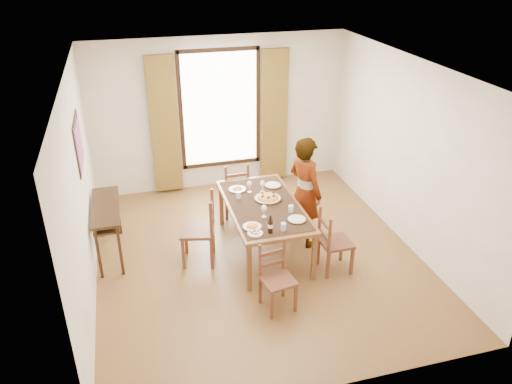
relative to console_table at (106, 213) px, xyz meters
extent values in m
plane|color=#552E1A|center=(2.03, -0.60, -0.68)|extent=(5.00, 5.00, 0.00)
cube|color=silver|center=(2.03, 1.90, 0.67)|extent=(4.50, 0.10, 2.70)
cube|color=silver|center=(2.03, -3.10, 0.67)|extent=(4.50, 0.10, 2.70)
cube|color=silver|center=(-0.22, -0.60, 0.67)|extent=(0.10, 5.00, 2.70)
cube|color=silver|center=(4.28, -0.60, 0.67)|extent=(0.10, 5.00, 2.70)
cube|color=white|center=(2.03, -0.60, 2.04)|extent=(4.50, 5.00, 0.04)
cube|color=white|center=(2.03, 1.87, 0.77)|extent=(1.30, 0.04, 2.00)
cube|color=brown|center=(1.05, 1.81, 0.57)|extent=(0.48, 0.10, 2.40)
cube|color=brown|center=(3.01, 1.81, 0.57)|extent=(0.48, 0.10, 2.40)
cube|color=black|center=(-0.21, 0.00, 1.07)|extent=(0.02, 0.86, 0.66)
cube|color=red|center=(-0.20, 0.00, 1.07)|extent=(0.01, 0.76, 0.56)
cube|color=#332011|center=(0.00, 0.00, 0.10)|extent=(0.38, 1.20, 0.04)
cube|color=#332011|center=(0.00, 0.00, -0.02)|extent=(0.34, 1.10, 0.03)
cube|color=#332011|center=(-0.14, -0.55, -0.30)|extent=(0.04, 0.04, 0.76)
cube|color=#332011|center=(-0.14, 0.55, -0.30)|extent=(0.04, 0.04, 0.76)
cube|color=#332011|center=(0.14, -0.55, -0.30)|extent=(0.04, 0.04, 0.76)
cube|color=#332011|center=(0.14, 0.55, -0.30)|extent=(0.04, 0.04, 0.76)
cube|color=brown|center=(2.16, -0.47, 0.04)|extent=(1.00, 1.88, 0.05)
cube|color=black|center=(2.16, -0.47, 0.07)|extent=(0.92, 1.73, 0.01)
cube|color=brown|center=(1.72, -1.34, -0.33)|extent=(0.06, 0.06, 0.70)
cube|color=brown|center=(1.72, 0.41, -0.33)|extent=(0.06, 0.06, 0.70)
cube|color=brown|center=(2.60, -1.34, -0.33)|extent=(0.06, 0.06, 0.70)
cube|color=brown|center=(2.60, 0.41, -0.33)|extent=(0.06, 0.06, 0.70)
cube|color=brown|center=(1.20, -0.49, -0.19)|extent=(0.55, 0.55, 0.04)
cube|color=brown|center=(1.05, -0.25, -0.44)|extent=(0.04, 0.04, 0.49)
cube|color=brown|center=(1.44, -0.35, -0.44)|extent=(0.04, 0.04, 0.49)
cube|color=brown|center=(0.96, -0.64, -0.44)|extent=(0.04, 0.04, 0.49)
cube|color=brown|center=(1.34, -0.73, -0.44)|extent=(0.04, 0.04, 0.49)
cube|color=brown|center=(1.45, -0.35, 0.08)|extent=(0.04, 0.04, 0.54)
cube|color=brown|center=(1.35, -0.73, 0.08)|extent=(0.04, 0.04, 0.54)
cube|color=brown|center=(1.40, -0.54, -0.03)|extent=(0.12, 0.39, 0.05)
cube|color=brown|center=(1.40, -0.54, 0.17)|extent=(0.12, 0.39, 0.05)
cube|color=brown|center=(2.00, 0.72, -0.23)|extent=(0.43, 0.43, 0.04)
cube|color=brown|center=(2.18, 0.90, -0.46)|extent=(0.04, 0.04, 0.45)
cube|color=brown|center=(2.19, 0.54, -0.46)|extent=(0.04, 0.04, 0.45)
cube|color=brown|center=(1.82, 0.89, -0.46)|extent=(0.04, 0.04, 0.45)
cube|color=brown|center=(1.83, 0.53, -0.46)|extent=(0.04, 0.04, 0.45)
cube|color=brown|center=(2.19, 0.53, 0.02)|extent=(0.04, 0.04, 0.50)
cube|color=brown|center=(1.83, 0.52, 0.02)|extent=(0.04, 0.04, 0.50)
cube|color=brown|center=(2.01, 0.53, -0.08)|extent=(0.36, 0.04, 0.05)
cube|color=brown|center=(2.01, 0.53, 0.10)|extent=(0.36, 0.04, 0.05)
cube|color=brown|center=(1.97, -1.76, -0.28)|extent=(0.44, 0.44, 0.04)
cube|color=brown|center=(1.84, -1.94, -0.48)|extent=(0.04, 0.04, 0.41)
cube|color=brown|center=(1.78, -1.62, -0.48)|extent=(0.04, 0.04, 0.41)
cube|color=brown|center=(2.16, -1.89, -0.48)|extent=(0.04, 0.04, 0.41)
cube|color=brown|center=(2.10, -1.57, -0.48)|extent=(0.04, 0.04, 0.41)
cube|color=brown|center=(1.78, -1.61, -0.05)|extent=(0.03, 0.03, 0.45)
cube|color=brown|center=(2.10, -1.56, -0.05)|extent=(0.03, 0.03, 0.45)
cube|color=brown|center=(1.94, -1.59, -0.14)|extent=(0.33, 0.08, 0.05)
cube|color=brown|center=(1.94, -1.59, 0.02)|extent=(0.33, 0.08, 0.05)
cube|color=brown|center=(2.97, -1.20, -0.25)|extent=(0.41, 0.41, 0.04)
cube|color=brown|center=(3.15, -1.37, -0.47)|extent=(0.04, 0.04, 0.44)
cube|color=brown|center=(2.80, -1.37, -0.47)|extent=(0.04, 0.04, 0.44)
cube|color=brown|center=(3.14, -1.02, -0.47)|extent=(0.04, 0.04, 0.44)
cube|color=brown|center=(2.80, -1.03, -0.47)|extent=(0.04, 0.04, 0.44)
cube|color=brown|center=(2.79, -1.37, -0.01)|extent=(0.03, 0.03, 0.48)
cube|color=brown|center=(2.79, -1.03, -0.01)|extent=(0.03, 0.03, 0.48)
cube|color=brown|center=(2.79, -1.20, -0.10)|extent=(0.03, 0.35, 0.05)
cube|color=brown|center=(2.79, -1.20, 0.07)|extent=(0.03, 0.35, 0.05)
imported|color=#9B9FA4|center=(2.80, -0.41, 0.15)|extent=(0.90, 0.84, 1.68)
cylinder|color=silver|center=(2.46, -0.78, 0.12)|extent=(0.07, 0.07, 0.10)
cylinder|color=silver|center=(1.86, -0.19, 0.12)|extent=(0.07, 0.07, 0.10)
cylinder|color=silver|center=(2.21, -1.20, 0.12)|extent=(0.07, 0.07, 0.10)
camera|label=1|loc=(0.42, -6.42, 3.42)|focal=35.00mm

